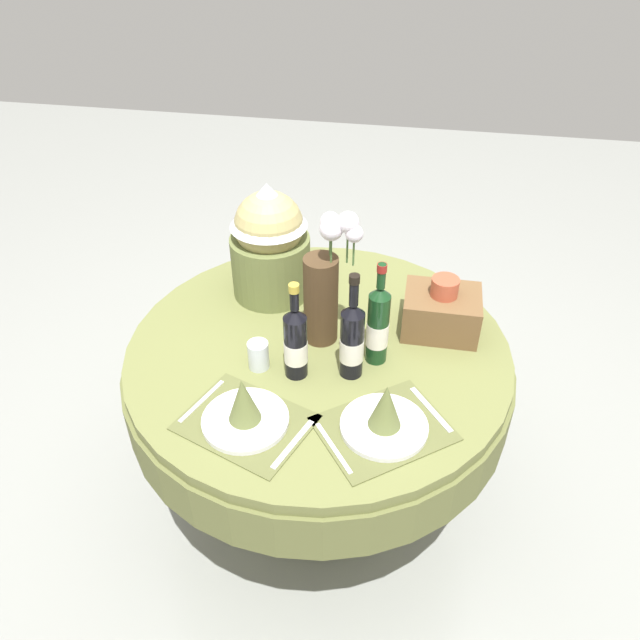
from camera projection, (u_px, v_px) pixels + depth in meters
The scene contains 11 objects.
ground at pixel (319, 490), 2.42m from camera, with size 8.00×8.00×0.00m, color gray.
dining_table at pixel (318, 376), 2.05m from camera, with size 1.24×1.24×0.74m.
place_setting_left at pixel (245, 411), 1.67m from camera, with size 0.41×0.36×0.16m.
place_setting_right at pixel (385, 417), 1.66m from camera, with size 0.43×0.41×0.16m.
flower_vase at pixel (326, 286), 1.87m from camera, with size 0.17×0.11×0.46m.
wine_bottle_centre at pixel (352, 339), 1.79m from camera, with size 0.07×0.07×0.35m.
wine_bottle_right at pixel (378, 325), 1.84m from camera, with size 0.07×0.07×0.35m.
wine_bottle_rear at pixel (296, 342), 1.79m from camera, with size 0.07×0.07×0.32m.
tumbler_near_right at pixel (258, 355), 1.86m from camera, with size 0.06×0.06×0.09m, color silver.
gift_tub_back_left at pixel (269, 237), 2.07m from camera, with size 0.27×0.27×0.41m.
woven_basket_side_right at pixel (441, 311), 1.99m from camera, with size 0.24×0.19×0.20m.
Camera 1 is at (0.27, -1.48, 2.00)m, focal length 34.75 mm.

